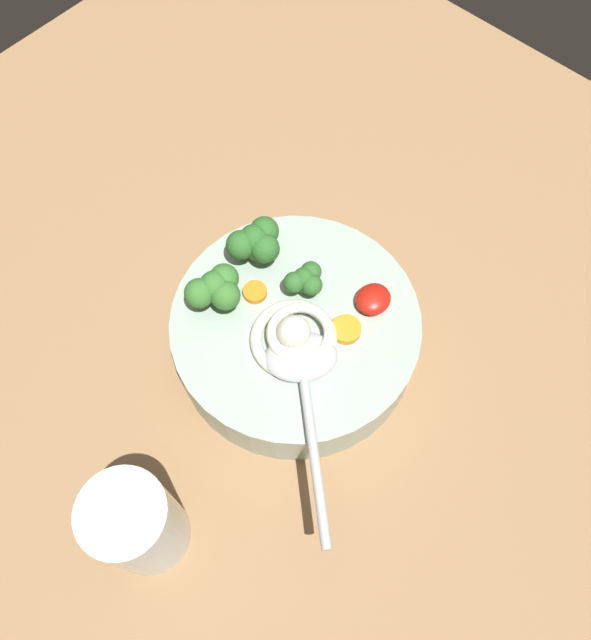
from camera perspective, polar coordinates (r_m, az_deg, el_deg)
name	(u,v)px	position (r cm, az deg, el deg)	size (l,w,h in cm)	color
table_slab	(268,370)	(60.00, -2.43, -4.50)	(101.10, 101.10, 3.36)	#936D47
soup_bowl	(296,332)	(56.69, 0.00, -1.11)	(21.55, 21.55, 5.17)	#9EB2A3
noodle_pile	(296,336)	(52.70, 0.00, -1.40)	(8.04, 7.88, 3.23)	silver
soup_spoon	(303,373)	(51.65, 0.68, -4.72)	(13.83, 15.23, 1.60)	#B7B7BC
chili_sauce_dollop	(373,299)	(54.93, 6.93, 1.85)	(3.21, 2.89, 1.44)	#B2190F
broccoli_floret_beside_chili	(215,289)	(53.45, -7.17, 2.75)	(4.93, 4.24, 3.90)	#7A9E60
broccoli_floret_near_spoon	(305,280)	(54.25, 0.86, 3.62)	(3.60, 3.10, 2.85)	#7A9E60
broccoli_floret_left	(256,241)	(55.51, -3.54, 7.02)	(5.02, 4.32, 3.97)	#7A9E60
carrot_slice_extra_b	(255,292)	(55.43, -3.63, 2.50)	(2.08, 2.08, 0.63)	orange
carrot_slice_front	(346,329)	(53.81, 4.52, -0.85)	(2.56, 2.56, 0.75)	orange
drinking_glass	(138,524)	(50.64, -13.88, -17.25)	(6.31, 6.31, 10.60)	silver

